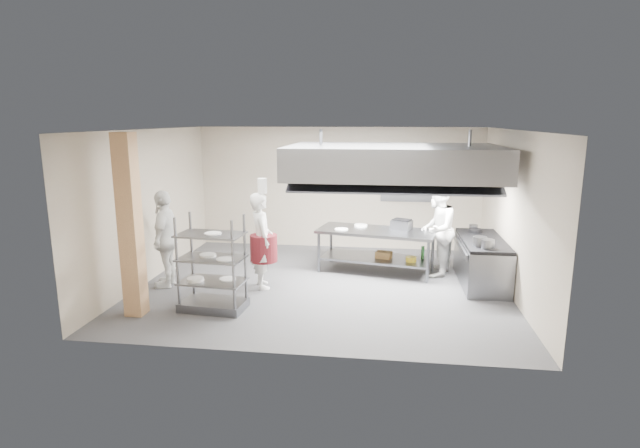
# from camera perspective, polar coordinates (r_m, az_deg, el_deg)

# --- Properties ---
(floor) EXTENTS (7.00, 7.00, 0.00)m
(floor) POSITION_cam_1_polar(r_m,az_deg,el_deg) (9.89, 0.37, -6.93)
(floor) COLOR #39393C
(floor) RESTS_ON ground
(ceiling) EXTENTS (7.00, 7.00, 0.00)m
(ceiling) POSITION_cam_1_polar(r_m,az_deg,el_deg) (9.36, 0.39, 10.73)
(ceiling) COLOR silver
(ceiling) RESTS_ON wall_back
(wall_back) EXTENTS (7.00, 0.00, 7.00)m
(wall_back) POSITION_cam_1_polar(r_m,az_deg,el_deg) (12.45, 2.12, 4.11)
(wall_back) COLOR tan
(wall_back) RESTS_ON ground
(wall_left) EXTENTS (0.00, 6.00, 6.00)m
(wall_left) POSITION_cam_1_polar(r_m,az_deg,el_deg) (10.53, -18.89, 2.02)
(wall_left) COLOR tan
(wall_left) RESTS_ON ground
(wall_right) EXTENTS (0.00, 6.00, 6.00)m
(wall_right) POSITION_cam_1_polar(r_m,az_deg,el_deg) (9.72, 21.31, 1.05)
(wall_right) COLOR tan
(wall_right) RESTS_ON ground
(column) EXTENTS (0.30, 0.30, 3.00)m
(column) POSITION_cam_1_polar(r_m,az_deg,el_deg) (8.60, -20.86, -0.25)
(column) COLOR #E0A873
(column) RESTS_ON floor
(exhaust_hood) EXTENTS (4.00, 2.50, 0.60)m
(exhaust_hood) POSITION_cam_1_polar(r_m,az_deg,el_deg) (9.72, 8.38, 7.10)
(exhaust_hood) COLOR gray
(exhaust_hood) RESTS_ON ceiling
(hood_strip_a) EXTENTS (1.60, 0.12, 0.04)m
(hood_strip_a) POSITION_cam_1_polar(r_m,az_deg,el_deg) (9.78, 3.02, 5.36)
(hood_strip_a) COLOR white
(hood_strip_a) RESTS_ON exhaust_hood
(hood_strip_b) EXTENTS (1.60, 0.12, 0.04)m
(hood_strip_b) POSITION_cam_1_polar(r_m,az_deg,el_deg) (9.80, 13.61, 5.06)
(hood_strip_b) COLOR white
(hood_strip_b) RESTS_ON exhaust_hood
(wall_shelf) EXTENTS (1.50, 0.28, 0.04)m
(wall_shelf) POSITION_cam_1_polar(r_m,az_deg,el_deg) (12.26, 10.47, 3.79)
(wall_shelf) COLOR gray
(wall_shelf) RESTS_ON wall_back
(island) EXTENTS (2.58, 1.47, 0.91)m
(island) POSITION_cam_1_polar(r_m,az_deg,el_deg) (10.64, 6.41, -3.07)
(island) COLOR gray
(island) RESTS_ON floor
(island_worktop) EXTENTS (2.58, 1.47, 0.06)m
(island_worktop) POSITION_cam_1_polar(r_m,az_deg,el_deg) (10.54, 6.46, -0.83)
(island_worktop) COLOR gray
(island_worktop) RESTS_ON island
(island_undershelf) EXTENTS (2.37, 1.33, 0.04)m
(island_undershelf) POSITION_cam_1_polar(r_m,az_deg,el_deg) (10.69, 6.39, -3.87)
(island_undershelf) COLOR slate
(island_undershelf) RESTS_ON island
(pass_rack) EXTENTS (1.14, 0.72, 1.63)m
(pass_rack) POSITION_cam_1_polar(r_m,az_deg,el_deg) (8.61, -12.26, -4.41)
(pass_rack) COLOR gray
(pass_rack) RESTS_ON floor
(cooking_range) EXTENTS (0.80, 2.00, 0.84)m
(cooking_range) POSITION_cam_1_polar(r_m,az_deg,el_deg) (10.35, 17.96, -4.23)
(cooking_range) COLOR slate
(cooking_range) RESTS_ON floor
(range_top) EXTENTS (0.78, 1.96, 0.06)m
(range_top) POSITION_cam_1_polar(r_m,az_deg,el_deg) (10.24, 18.12, -1.81)
(range_top) COLOR black
(range_top) RESTS_ON cooking_range
(chef_head) EXTENTS (0.68, 0.80, 1.85)m
(chef_head) POSITION_cam_1_polar(r_m,az_deg,el_deg) (9.57, -6.71, -1.89)
(chef_head) COLOR white
(chef_head) RESTS_ON floor
(chef_line) EXTENTS (0.97, 1.11, 1.94)m
(chef_line) POSITION_cam_1_polar(r_m,az_deg,el_deg) (10.51, 13.19, -0.60)
(chef_line) COLOR silver
(chef_line) RESTS_ON floor
(chef_plating) EXTENTS (0.58, 1.15, 1.88)m
(chef_plating) POSITION_cam_1_polar(r_m,az_deg,el_deg) (10.03, -17.23, -1.61)
(chef_plating) COLOR white
(chef_plating) RESTS_ON floor
(griddle) EXTENTS (0.49, 0.45, 0.19)m
(griddle) POSITION_cam_1_polar(r_m,az_deg,el_deg) (10.64, 9.31, -0.10)
(griddle) COLOR slate
(griddle) RESTS_ON island_worktop
(wicker_basket) EXTENTS (0.37, 0.31, 0.14)m
(wicker_basket) POSITION_cam_1_polar(r_m,az_deg,el_deg) (10.60, 7.30, -3.52)
(wicker_basket) COLOR olive
(wicker_basket) RESTS_ON island_undershelf
(stockpot) EXTENTS (0.25, 0.25, 0.17)m
(stockpot) POSITION_cam_1_polar(r_m,az_deg,el_deg) (9.64, 17.82, -1.90)
(stockpot) COLOR gray
(stockpot) RESTS_ON range_top
(plate_stack) EXTENTS (0.28, 0.28, 0.05)m
(plate_stack) POSITION_cam_1_polar(r_m,az_deg,el_deg) (8.70, -12.17, -6.25)
(plate_stack) COLOR white
(plate_stack) RESTS_ON pass_rack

